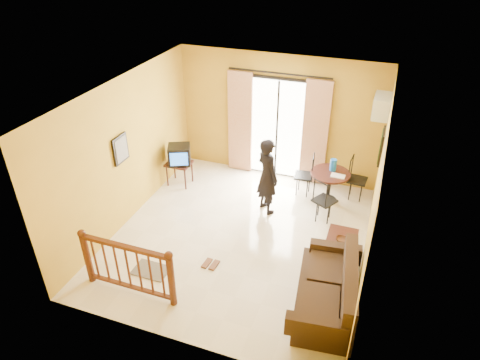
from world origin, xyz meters
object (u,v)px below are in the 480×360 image
(standing_person, at_px, (267,176))
(coffee_table, at_px, (340,248))
(television, at_px, (179,155))
(dining_table, at_px, (330,179))
(sofa, at_px, (330,292))

(standing_person, bearing_deg, coffee_table, -172.33)
(coffee_table, bearing_deg, television, 159.86)
(dining_table, relative_size, standing_person, 0.51)
(sofa, bearing_deg, standing_person, 120.43)
(television, bearing_deg, coffee_table, -44.19)
(dining_table, bearing_deg, sofa, -80.10)
(standing_person, bearing_deg, television, 31.26)
(coffee_table, bearing_deg, dining_table, 105.77)
(dining_table, bearing_deg, television, -172.22)
(television, relative_size, sofa, 0.32)
(television, height_order, coffee_table, television)
(standing_person, bearing_deg, dining_table, -105.75)
(coffee_table, bearing_deg, standing_person, 147.55)
(dining_table, height_order, standing_person, standing_person)
(coffee_table, xyz_separation_m, sofa, (0.01, -1.15, 0.05))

